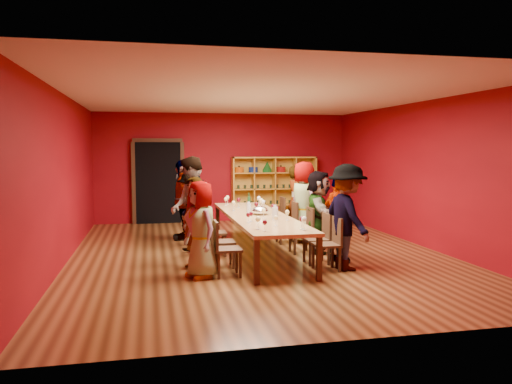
% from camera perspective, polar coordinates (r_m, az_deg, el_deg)
% --- Properties ---
extents(room_shell, '(7.10, 9.10, 3.04)m').
position_cam_1_polar(room_shell, '(9.54, 0.21, 1.82)').
color(room_shell, '#512E15').
rests_on(room_shell, ground).
extents(tasting_table, '(1.10, 4.50, 0.75)m').
position_cam_1_polar(tasting_table, '(9.62, 0.20, -2.96)').
color(tasting_table, '#B08049').
rests_on(tasting_table, ground).
extents(doorway, '(1.40, 0.17, 2.30)m').
position_cam_1_polar(doorway, '(13.77, -11.11, 1.13)').
color(doorway, black).
rests_on(doorway, ground).
extents(shelving_unit, '(2.40, 0.40, 1.80)m').
position_cam_1_polar(shelving_unit, '(14.09, 2.03, 0.74)').
color(shelving_unit, gold).
rests_on(shelving_unit, ground).
extents(chair_person_left_0, '(0.42, 0.42, 0.89)m').
position_cam_1_polar(chair_person_left_0, '(7.96, -3.82, -6.12)').
color(chair_person_left_0, black).
rests_on(chair_person_left_0, ground).
extents(person_left_0, '(0.66, 0.85, 1.53)m').
position_cam_1_polar(person_left_0, '(7.87, -6.32, -4.27)').
color(person_left_0, '#141737').
rests_on(person_left_0, ground).
extents(chair_person_left_1, '(0.42, 0.42, 0.89)m').
position_cam_1_polar(chair_person_left_1, '(8.58, -4.42, -5.32)').
color(chair_person_left_1, black).
rests_on(chair_person_left_1, ground).
extents(person_left_1, '(0.60, 0.68, 1.55)m').
position_cam_1_polar(person_left_1, '(8.49, -7.18, -3.53)').
color(person_left_1, silver).
rests_on(person_left_1, ground).
extents(chair_person_left_2, '(0.42, 0.42, 0.89)m').
position_cam_1_polar(chair_person_left_2, '(9.51, -5.19, -4.31)').
color(chair_person_left_2, black).
rests_on(chair_person_left_2, ground).
extents(person_left_2, '(0.60, 0.97, 1.89)m').
position_cam_1_polar(person_left_2, '(9.41, -7.43, -1.67)').
color(person_left_2, pink).
rests_on(person_left_2, ground).
extents(chair_person_left_3, '(0.42, 0.42, 0.89)m').
position_cam_1_polar(chair_person_left_3, '(10.57, -5.90, -3.37)').
color(chair_person_left_3, black).
rests_on(chair_person_left_3, ground).
extents(person_left_3, '(0.61, 1.07, 1.55)m').
position_cam_1_polar(person_left_3, '(10.51, -7.42, -1.89)').
color(person_left_3, tan).
rests_on(person_left_3, ground).
extents(chair_person_left_4, '(0.42, 0.42, 0.89)m').
position_cam_1_polar(chair_person_left_4, '(11.30, -6.30, -2.83)').
color(chair_person_left_4, black).
rests_on(chair_person_left_4, ground).
extents(person_left_4, '(0.50, 1.05, 1.78)m').
position_cam_1_polar(person_left_4, '(11.22, -8.40, -0.90)').
color(person_left_4, '#557CB0').
rests_on(person_left_4, ground).
extents(chair_person_right_0, '(0.42, 0.42, 0.89)m').
position_cam_1_polar(chair_person_right_0, '(8.43, 8.57, -5.55)').
color(chair_person_right_0, black).
rests_on(chair_person_right_0, ground).
extents(person_right_0, '(0.63, 1.20, 1.78)m').
position_cam_1_polar(person_right_0, '(8.47, 10.36, -2.83)').
color(person_right_0, '#5F90C5').
rests_on(person_right_0, ground).
extents(chair_person_right_1, '(0.42, 0.42, 0.89)m').
position_cam_1_polar(chair_person_right_1, '(8.90, 7.40, -4.97)').
color(chair_person_right_1, black).
rests_on(chair_person_right_1, ground).
extents(person_right_1, '(0.60, 0.98, 1.57)m').
position_cam_1_polar(person_right_1, '(8.97, 9.42, -3.06)').
color(person_right_1, beige).
rests_on(person_right_1, ground).
extents(chair_person_right_2, '(0.42, 0.42, 0.89)m').
position_cam_1_polar(chair_person_right_2, '(9.77, 5.59, -4.06)').
color(chair_person_right_2, black).
rests_on(chair_person_right_2, ground).
extents(person_right_2, '(0.82, 1.55, 1.60)m').
position_cam_1_polar(person_right_2, '(9.81, 7.15, -2.23)').
color(person_right_2, '#517CA8').
rests_on(person_right_2, ground).
extents(chair_person_right_3, '(0.42, 0.42, 0.89)m').
position_cam_1_polar(chair_person_right_3, '(10.76, 3.90, -3.21)').
color(chair_person_right_3, black).
rests_on(chair_person_right_3, ground).
extents(person_right_3, '(0.68, 0.95, 1.75)m').
position_cam_1_polar(person_right_3, '(10.80, 5.50, -1.16)').
color(person_right_3, '#547FAD').
rests_on(person_right_3, ground).
extents(chair_person_right_4, '(0.42, 0.42, 0.89)m').
position_cam_1_polar(chair_person_right_4, '(11.72, 2.54, -2.52)').
color(chair_person_right_4, black).
rests_on(chair_person_right_4, ground).
extents(person_right_4, '(0.45, 0.60, 1.61)m').
position_cam_1_polar(person_right_4, '(11.80, 4.53, -0.97)').
color(person_right_4, '#C18186').
rests_on(person_right_4, ground).
extents(wine_glass_0, '(0.07, 0.07, 0.18)m').
position_cam_1_polar(wine_glass_0, '(9.56, 2.42, -1.92)').
color(wine_glass_0, silver).
rests_on(wine_glass_0, tasting_table).
extents(wine_glass_1, '(0.09, 0.09, 0.21)m').
position_cam_1_polar(wine_glass_1, '(7.89, 0.24, -3.20)').
color(wine_glass_1, silver).
rests_on(wine_glass_1, tasting_table).
extents(wine_glass_2, '(0.08, 0.08, 0.21)m').
position_cam_1_polar(wine_glass_2, '(9.68, 1.97, -1.70)').
color(wine_glass_2, silver).
rests_on(wine_glass_2, tasting_table).
extents(wine_glass_3, '(0.07, 0.07, 0.18)m').
position_cam_1_polar(wine_glass_3, '(8.73, -0.58, -2.57)').
color(wine_glass_3, silver).
rests_on(wine_glass_3, tasting_table).
extents(wine_glass_4, '(0.09, 0.09, 0.21)m').
position_cam_1_polar(wine_glass_4, '(10.70, 0.61, -1.04)').
color(wine_glass_4, silver).
rests_on(wine_glass_4, tasting_table).
extents(wine_glass_5, '(0.07, 0.07, 0.18)m').
position_cam_1_polar(wine_glass_5, '(8.60, -0.89, -2.69)').
color(wine_glass_5, silver).
rests_on(wine_glass_5, tasting_table).
extents(wine_glass_6, '(0.08, 0.08, 0.21)m').
position_cam_1_polar(wine_glass_6, '(11.44, -3.29, -0.68)').
color(wine_glass_6, silver).
rests_on(wine_glass_6, tasting_table).
extents(wine_glass_7, '(0.08, 0.08, 0.20)m').
position_cam_1_polar(wine_glass_7, '(10.53, 0.85, -1.21)').
color(wine_glass_7, silver).
rests_on(wine_glass_7, tasting_table).
extents(wine_glass_8, '(0.07, 0.07, 0.19)m').
position_cam_1_polar(wine_glass_8, '(11.24, -3.50, -0.86)').
color(wine_glass_8, silver).
rests_on(wine_glass_8, tasting_table).
extents(wine_glass_9, '(0.09, 0.09, 0.22)m').
position_cam_1_polar(wine_glass_9, '(10.81, -2.00, -0.97)').
color(wine_glass_9, silver).
rests_on(wine_glass_9, tasting_table).
extents(wine_glass_10, '(0.09, 0.09, 0.22)m').
position_cam_1_polar(wine_glass_10, '(7.86, 5.51, -3.22)').
color(wine_glass_10, silver).
rests_on(wine_glass_10, tasting_table).
extents(wine_glass_11, '(0.08, 0.08, 0.21)m').
position_cam_1_polar(wine_glass_11, '(10.02, 0.03, -1.47)').
color(wine_glass_11, silver).
rests_on(wine_glass_11, tasting_table).
extents(wine_glass_12, '(0.09, 0.09, 0.21)m').
position_cam_1_polar(wine_glass_12, '(7.94, 5.27, -3.18)').
color(wine_glass_12, silver).
rests_on(wine_glass_12, tasting_table).
extents(wine_glass_13, '(0.07, 0.07, 0.18)m').
position_cam_1_polar(wine_glass_13, '(8.25, 2.28, -3.01)').
color(wine_glass_13, silver).
rests_on(wine_glass_13, tasting_table).
extents(wine_glass_14, '(0.08, 0.08, 0.21)m').
position_cam_1_polar(wine_glass_14, '(11.23, 0.33, -0.77)').
color(wine_glass_14, silver).
rests_on(wine_glass_14, tasting_table).
extents(wine_glass_15, '(0.08, 0.08, 0.20)m').
position_cam_1_polar(wine_glass_15, '(9.13, 0.89, -2.16)').
color(wine_glass_15, silver).
rests_on(wine_glass_15, tasting_table).
extents(wine_glass_16, '(0.08, 0.08, 0.19)m').
position_cam_1_polar(wine_glass_16, '(8.92, 3.60, -2.38)').
color(wine_glass_16, silver).
rests_on(wine_glass_16, tasting_table).
extents(wine_glass_17, '(0.07, 0.07, 0.18)m').
position_cam_1_polar(wine_glass_17, '(7.73, 1.01, -3.55)').
color(wine_glass_17, silver).
rests_on(wine_glass_17, tasting_table).
extents(wine_glass_18, '(0.08, 0.08, 0.21)m').
position_cam_1_polar(wine_glass_18, '(10.27, -2.58, -1.32)').
color(wine_glass_18, silver).
rests_on(wine_glass_18, tasting_table).
extents(spittoon_bowl, '(0.32, 0.32, 0.18)m').
position_cam_1_polar(spittoon_bowl, '(9.68, 0.46, -2.15)').
color(spittoon_bowl, silver).
rests_on(spittoon_bowl, tasting_table).
extents(carafe_a, '(0.12, 0.12, 0.24)m').
position_cam_1_polar(carafe_a, '(9.79, -0.83, -1.88)').
color(carafe_a, silver).
rests_on(carafe_a, tasting_table).
extents(carafe_b, '(0.11, 0.11, 0.27)m').
position_cam_1_polar(carafe_b, '(8.93, 2.19, -2.44)').
color(carafe_b, silver).
rests_on(carafe_b, tasting_table).
extents(wine_bottle, '(0.09, 0.09, 0.29)m').
position_cam_1_polar(wine_bottle, '(11.19, -0.81, -1.00)').
color(wine_bottle, '#14371A').
rests_on(wine_bottle, tasting_table).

